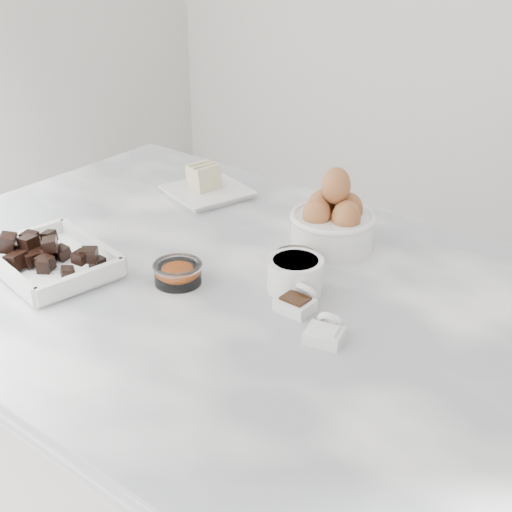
{
  "coord_description": "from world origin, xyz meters",
  "views": [
    {
      "loc": [
        0.63,
        -0.74,
        1.48
      ],
      "look_at": [
        0.02,
        0.03,
        0.98
      ],
      "focal_mm": 50.0,
      "sensor_mm": 36.0,
      "label": 1
    }
  ],
  "objects_px": {
    "butter_plate": "(207,186)",
    "salt_spoon": "(326,331)",
    "vanilla_spoon": "(298,301)",
    "sugar_ramekin": "(295,273)",
    "chocolate_dish": "(51,257)",
    "honey_bowl": "(295,262)",
    "zest_bowl": "(178,272)",
    "egg_bowl": "(333,221)"
  },
  "relations": [
    {
      "from": "egg_bowl",
      "to": "zest_bowl",
      "type": "xyz_separation_m",
      "value": [
        -0.12,
        -0.26,
        -0.03
      ]
    },
    {
      "from": "egg_bowl",
      "to": "zest_bowl",
      "type": "bearing_deg",
      "value": -113.89
    },
    {
      "from": "vanilla_spoon",
      "to": "egg_bowl",
      "type": "bearing_deg",
      "value": 110.33
    },
    {
      "from": "honey_bowl",
      "to": "zest_bowl",
      "type": "bearing_deg",
      "value": -129.48
    },
    {
      "from": "chocolate_dish",
      "to": "egg_bowl",
      "type": "height_order",
      "value": "egg_bowl"
    },
    {
      "from": "butter_plate",
      "to": "zest_bowl",
      "type": "bearing_deg",
      "value": -55.04
    },
    {
      "from": "honey_bowl",
      "to": "zest_bowl",
      "type": "xyz_separation_m",
      "value": [
        -0.12,
        -0.15,
        0.0
      ]
    },
    {
      "from": "salt_spoon",
      "to": "zest_bowl",
      "type": "bearing_deg",
      "value": -177.7
    },
    {
      "from": "butter_plate",
      "to": "sugar_ramekin",
      "type": "xyz_separation_m",
      "value": [
        0.36,
        -0.2,
        0.01
      ]
    },
    {
      "from": "honey_bowl",
      "to": "zest_bowl",
      "type": "relative_size",
      "value": 0.91
    },
    {
      "from": "honey_bowl",
      "to": "vanilla_spoon",
      "type": "relative_size",
      "value": 1.12
    },
    {
      "from": "vanilla_spoon",
      "to": "sugar_ramekin",
      "type": "bearing_deg",
      "value": 129.98
    },
    {
      "from": "chocolate_dish",
      "to": "butter_plate",
      "type": "distance_m",
      "value": 0.39
    },
    {
      "from": "butter_plate",
      "to": "egg_bowl",
      "type": "xyz_separation_m",
      "value": [
        0.32,
        -0.03,
        0.03
      ]
    },
    {
      "from": "sugar_ramekin",
      "to": "salt_spoon",
      "type": "height_order",
      "value": "sugar_ramekin"
    },
    {
      "from": "zest_bowl",
      "to": "chocolate_dish",
      "type": "bearing_deg",
      "value": -152.94
    },
    {
      "from": "chocolate_dish",
      "to": "zest_bowl",
      "type": "bearing_deg",
      "value": 27.06
    },
    {
      "from": "chocolate_dish",
      "to": "butter_plate",
      "type": "relative_size",
      "value": 1.29
    },
    {
      "from": "sugar_ramekin",
      "to": "vanilla_spoon",
      "type": "distance_m",
      "value": 0.06
    },
    {
      "from": "zest_bowl",
      "to": "vanilla_spoon",
      "type": "xyz_separation_m",
      "value": [
        0.19,
        0.05,
        -0.01
      ]
    },
    {
      "from": "zest_bowl",
      "to": "vanilla_spoon",
      "type": "height_order",
      "value": "vanilla_spoon"
    },
    {
      "from": "sugar_ramekin",
      "to": "egg_bowl",
      "type": "xyz_separation_m",
      "value": [
        -0.04,
        0.16,
        0.02
      ]
    },
    {
      "from": "butter_plate",
      "to": "honey_bowl",
      "type": "xyz_separation_m",
      "value": [
        0.33,
        -0.15,
        -0.0
      ]
    },
    {
      "from": "butter_plate",
      "to": "salt_spoon",
      "type": "bearing_deg",
      "value": -30.93
    },
    {
      "from": "vanilla_spoon",
      "to": "zest_bowl",
      "type": "bearing_deg",
      "value": -164.95
    },
    {
      "from": "honey_bowl",
      "to": "chocolate_dish",
      "type": "bearing_deg",
      "value": -141.91
    },
    {
      "from": "chocolate_dish",
      "to": "zest_bowl",
      "type": "distance_m",
      "value": 0.21
    },
    {
      "from": "zest_bowl",
      "to": "salt_spoon",
      "type": "height_order",
      "value": "salt_spoon"
    },
    {
      "from": "zest_bowl",
      "to": "vanilla_spoon",
      "type": "relative_size",
      "value": 1.23
    },
    {
      "from": "zest_bowl",
      "to": "vanilla_spoon",
      "type": "bearing_deg",
      "value": 15.05
    },
    {
      "from": "egg_bowl",
      "to": "salt_spoon",
      "type": "distance_m",
      "value": 0.29
    },
    {
      "from": "sugar_ramekin",
      "to": "zest_bowl",
      "type": "distance_m",
      "value": 0.18
    },
    {
      "from": "chocolate_dish",
      "to": "honey_bowl",
      "type": "distance_m",
      "value": 0.39
    },
    {
      "from": "salt_spoon",
      "to": "butter_plate",
      "type": "bearing_deg",
      "value": 149.07
    },
    {
      "from": "chocolate_dish",
      "to": "butter_plate",
      "type": "xyz_separation_m",
      "value": [
        -0.02,
        0.39,
        -0.0
      ]
    },
    {
      "from": "sugar_ramekin",
      "to": "honey_bowl",
      "type": "height_order",
      "value": "sugar_ramekin"
    },
    {
      "from": "chocolate_dish",
      "to": "sugar_ramekin",
      "type": "xyz_separation_m",
      "value": [
        0.34,
        0.19,
        0.0
      ]
    },
    {
      "from": "butter_plate",
      "to": "salt_spoon",
      "type": "xyz_separation_m",
      "value": [
        0.47,
        -0.28,
        -0.01
      ]
    },
    {
      "from": "sugar_ramekin",
      "to": "chocolate_dish",
      "type": "bearing_deg",
      "value": -150.78
    },
    {
      "from": "vanilla_spoon",
      "to": "butter_plate",
      "type": "bearing_deg",
      "value": 148.6
    },
    {
      "from": "sugar_ramekin",
      "to": "vanilla_spoon",
      "type": "xyz_separation_m",
      "value": [
        0.04,
        -0.04,
        -0.01
      ]
    },
    {
      "from": "egg_bowl",
      "to": "honey_bowl",
      "type": "relative_size",
      "value": 2.09
    }
  ]
}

